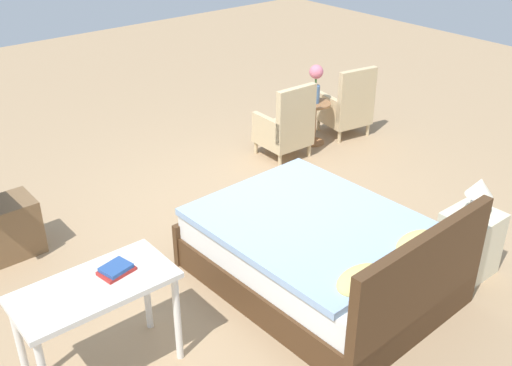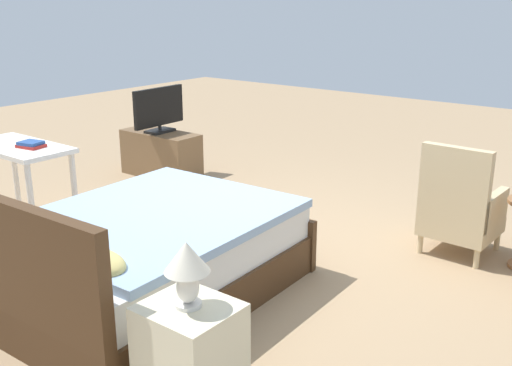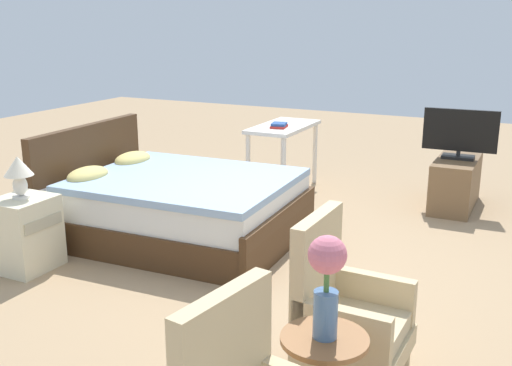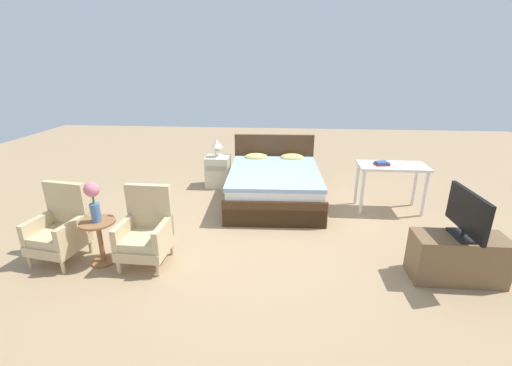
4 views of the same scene
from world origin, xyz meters
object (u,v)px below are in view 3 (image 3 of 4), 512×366
bed (174,205)px  armchair_by_window_right (345,316)px  nightstand (25,233)px  table_lamp (19,171)px  tv_flatscreen (460,133)px  book_stack (279,125)px  vanity_desk (283,135)px  flower_vase (327,276)px  tv_stand (456,183)px

bed → armchair_by_window_right: 2.51m
nightstand → table_lamp: (-0.00, 0.00, 0.50)m
armchair_by_window_right → bed: bearing=54.9°
bed → tv_flatscreen: tv_flatscreen is taller
table_lamp → nightstand: bearing=-90.0°
bed → book_stack: size_ratio=8.66×
tv_flatscreen → book_stack: size_ratio=3.06×
nightstand → book_stack: bearing=-18.6°
table_lamp → vanity_desk: (2.95, -0.91, -0.15)m
book_stack → tv_flatscreen: bearing=-78.2°
flower_vase → tv_flatscreen: 4.04m
nightstand → tv_flatscreen: (3.16, -2.78, 0.49)m
flower_vase → nightstand: bearing=72.4°
armchair_by_window_right → tv_flatscreen: size_ratio=1.25×
bed → armchair_by_window_right: size_ratio=2.26×
tv_stand → book_stack: (-0.39, 1.85, 0.52)m
armchair_by_window_right → tv_stand: size_ratio=0.96×
nightstand → flower_vase: bearing=-107.6°
nightstand → tv_stand: size_ratio=0.60×
nightstand → vanity_desk: (2.95, -0.91, 0.35)m
flower_vase → tv_stand: (4.04, -0.00, -0.58)m
armchair_by_window_right → tv_stand: 3.51m
bed → vanity_desk: 1.90m
book_stack → table_lamp: bearing=161.4°
book_stack → armchair_by_window_right: bearing=-150.3°
flower_vase → tv_stand: size_ratio=0.50×
tv_flatscreen → tv_stand: bearing=-177.9°
tv_stand → book_stack: 1.96m
table_lamp → vanity_desk: size_ratio=0.32×
table_lamp → tv_flatscreen: bearing=-41.4°
tv_flatscreen → book_stack: 1.89m
flower_vase → book_stack: flower_vase is taller
bed → tv_stand: bearing=-45.9°
nightstand → book_stack: 2.97m
flower_vase → table_lamp: flower_vase is taller
bed → nightstand: size_ratio=3.60×
vanity_desk → bed: bearing=172.2°
armchair_by_window_right → vanity_desk: size_ratio=0.88×
flower_vase → table_lamp: bearing=72.4°
vanity_desk → book_stack: 0.22m
bed → nightstand: bed is taller
table_lamp → armchair_by_window_right: bearing=-97.3°
vanity_desk → book_stack: bearing=-172.6°
bed → nightstand: (-1.10, 0.66, -0.01)m
nightstand → armchair_by_window_right: bearing=-97.3°
tv_flatscreen → book_stack: tv_flatscreen is taller
tv_flatscreen → vanity_desk: size_ratio=0.71×
armchair_by_window_right → vanity_desk: (3.29, 1.80, 0.27)m
bed → flower_vase: size_ratio=4.36×
armchair_by_window_right → book_stack: size_ratio=3.82×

